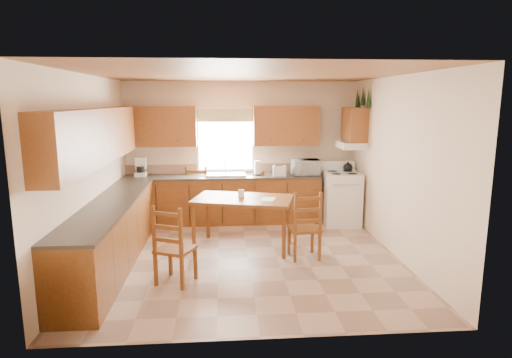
{
  "coord_description": "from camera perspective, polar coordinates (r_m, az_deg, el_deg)",
  "views": [
    {
      "loc": [
        -0.35,
        -6.12,
        2.34
      ],
      "look_at": [
        0.15,
        0.3,
        1.15
      ],
      "focal_mm": 30.0,
      "sensor_mm": 36.0,
      "label": 1
    }
  ],
  "objects": [
    {
      "name": "counter_back",
      "position": [
        8.2,
        -4.55,
        0.32
      ],
      "size": [
        3.75,
        0.63,
        0.04
      ],
      "primitive_type": "cube",
      "color": "#3D372F",
      "rests_on": "lower_cab_back"
    },
    {
      "name": "coffeemaker",
      "position": [
        8.36,
        -15.15,
        1.57
      ],
      "size": [
        0.21,
        0.26,
        0.36
      ],
      "primitive_type": "cube",
      "rotation": [
        0.0,
        0.0,
        0.01
      ],
      "color": "white",
      "rests_on": "counter_back"
    },
    {
      "name": "wall_back",
      "position": [
        8.44,
        -2.04,
        3.72
      ],
      "size": [
        4.5,
        4.5,
        0.0
      ],
      "primitive_type": "plane",
      "color": "beige",
      "rests_on": "floor"
    },
    {
      "name": "upper_cab_back_right",
      "position": [
        8.31,
        3.98,
        7.1
      ],
      "size": [
        1.25,
        0.33,
        0.75
      ],
      "primitive_type": "cube",
      "color": "brown",
      "rests_on": "wall_back"
    },
    {
      "name": "pine_decal_b",
      "position": [
        8.18,
        14.04,
        10.72
      ],
      "size": [
        0.22,
        0.22,
        0.36
      ],
      "primitive_type": "cone",
      "color": "#113717",
      "rests_on": "wall_right"
    },
    {
      "name": "toaster",
      "position": [
        8.15,
        3.13,
        1.11
      ],
      "size": [
        0.24,
        0.15,
        0.19
      ],
      "primitive_type": "cube",
      "rotation": [
        0.0,
        0.0,
        -0.01
      ],
      "color": "white",
      "rests_on": "counter_back"
    },
    {
      "name": "range_hood",
      "position": [
        8.17,
        12.56,
        4.46
      ],
      "size": [
        0.44,
        0.62,
        0.12
      ],
      "primitive_type": "cube",
      "color": "white",
      "rests_on": "wall_right"
    },
    {
      "name": "sink_basin",
      "position": [
        8.19,
        -4.03,
        0.6
      ],
      "size": [
        0.75,
        0.45,
        0.04
      ],
      "primitive_type": "cube",
      "color": "silver",
      "rests_on": "counter_back"
    },
    {
      "name": "microwave",
      "position": [
        8.29,
        6.64,
        1.57
      ],
      "size": [
        0.52,
        0.39,
        0.29
      ],
      "primitive_type": "imported",
      "rotation": [
        0.0,
        0.0,
        0.08
      ],
      "color": "white",
      "rests_on": "counter_back"
    },
    {
      "name": "dining_table",
      "position": [
        6.87,
        -1.72,
        -5.85
      ],
      "size": [
        1.7,
        1.24,
        0.82
      ],
      "primitive_type": "cube",
      "rotation": [
        0.0,
        0.0,
        -0.26
      ],
      "color": "brown",
      "rests_on": "floor"
    },
    {
      "name": "ceiling",
      "position": [
        6.14,
        -1.21,
        13.83
      ],
      "size": [
        4.5,
        4.5,
        0.0
      ],
      "primitive_type": "plane",
      "color": "brown",
      "rests_on": "floor"
    },
    {
      "name": "window_frame",
      "position": [
        8.38,
        -4.1,
        5.03
      ],
      "size": [
        1.13,
        0.02,
        1.18
      ],
      "primitive_type": "cube",
      "color": "white",
      "rests_on": "wall_back"
    },
    {
      "name": "wall_right",
      "position": [
        6.72,
        18.36,
        1.46
      ],
      "size": [
        4.5,
        4.5,
        0.0
      ],
      "primitive_type": "plane",
      "color": "beige",
      "rests_on": "floor"
    },
    {
      "name": "floor",
      "position": [
        6.56,
        -1.12,
        -10.42
      ],
      "size": [
        4.5,
        4.5,
        0.0
      ],
      "primitive_type": "plane",
      "color": "tan",
      "rests_on": "ground"
    },
    {
      "name": "pine_decal_a",
      "position": [
        7.88,
        14.76,
        10.42
      ],
      "size": [
        0.22,
        0.22,
        0.36
      ],
      "primitive_type": "cone",
      "color": "#113717",
      "rests_on": "wall_right"
    },
    {
      "name": "chair_near_right",
      "position": [
        6.45,
        6.45,
        -6.03
      ],
      "size": [
        0.47,
        0.45,
        1.03
      ],
      "primitive_type": "cube",
      "rotation": [
        0.0,
        0.0,
        3.24
      ],
      "color": "brown",
      "rests_on": "floor"
    },
    {
      "name": "stove",
      "position": [
        8.29,
        11.29,
        -2.63
      ],
      "size": [
        0.69,
        0.71,
        0.98
      ],
      "primitive_type": "cube",
      "rotation": [
        0.0,
        0.0,
        -0.05
      ],
      "color": "white",
      "rests_on": "floor"
    },
    {
      "name": "wall_left",
      "position": [
        6.49,
        -21.43,
        0.96
      ],
      "size": [
        4.5,
        4.5,
        0.0
      ],
      "primitive_type": "plane",
      "color": "beige",
      "rests_on": "floor"
    },
    {
      "name": "window_valance",
      "position": [
        8.32,
        -4.14,
        8.44
      ],
      "size": [
        1.19,
        0.01,
        0.24
      ],
      "primitive_type": "cube",
      "color": "#536E36",
      "rests_on": "wall_back"
    },
    {
      "name": "table_card",
      "position": [
        6.77,
        -2.0,
        -1.96
      ],
      "size": [
        0.1,
        0.03,
        0.13
      ],
      "primitive_type": "cube",
      "rotation": [
        0.0,
        0.0,
        -0.12
      ],
      "color": "white",
      "rests_on": "dining_table"
    },
    {
      "name": "wall_front",
      "position": [
        4.01,
        0.67,
        -3.83
      ],
      "size": [
        4.5,
        4.5,
        0.0
      ],
      "primitive_type": "plane",
      "color": "beige",
      "rests_on": "floor"
    },
    {
      "name": "paper_towel",
      "position": [
        8.21,
        0.15,
        1.48
      ],
      "size": [
        0.15,
        0.15,
        0.28
      ],
      "primitive_type": "cylinder",
      "rotation": [
        0.0,
        0.0,
        0.35
      ],
      "color": "white",
      "rests_on": "counter_back"
    },
    {
      "name": "chair_near_left",
      "position": [
        5.65,
        -10.73,
        -8.5
      ],
      "size": [
        0.57,
        0.56,
        1.04
      ],
      "primitive_type": "cube",
      "rotation": [
        0.0,
        0.0,
        2.72
      ],
      "color": "brown",
      "rests_on": "floor"
    },
    {
      "name": "table_paper",
      "position": [
        6.68,
        1.59,
        -2.7
      ],
      "size": [
        0.29,
        0.33,
        0.0
      ],
      "primitive_type": "cube",
      "rotation": [
        0.0,
        0.0,
        -0.34
      ],
      "color": "white",
      "rests_on": "dining_table"
    },
    {
      "name": "chair_far_left",
      "position": [
        8.24,
        -8.21,
        -2.3
      ],
      "size": [
        0.52,
        0.5,
        1.07
      ],
      "primitive_type": "cube",
      "rotation": [
        0.0,
        0.0,
        -0.17
      ],
      "color": "brown",
      "rests_on": "floor"
    },
    {
      "name": "chair_far_right",
      "position": [
        8.23,
        -0.57,
        -2.52
      ],
      "size": [
        0.53,
        0.52,
        0.98
      ],
      "primitive_type": "cube",
      "rotation": [
        0.0,
        0.0,
        -0.38
      ],
      "color": "brown",
      "rests_on": "floor"
    },
    {
      "name": "counter_left",
      "position": [
        6.35,
        -18.96,
        -3.22
      ],
      "size": [
        0.63,
        3.6,
        0.04
      ],
      "primitive_type": "cube",
      "color": "#3D372F",
      "rests_on": "lower_cab_left"
    },
    {
      "name": "upper_cab_stove",
      "position": [
        8.15,
        13.0,
        7.11
      ],
      "size": [
        0.33,
        0.62,
        0.62
      ],
      "primitive_type": "cube",
      "color": "brown",
      "rests_on": "wall_right"
    },
    {
      "name": "backsplash",
      "position": [
        8.47,
        -4.56,
        1.4
      ],
      "size": [
        3.75,
        0.01,
        0.18
      ],
      "primitive_type": "cube",
      "color": "#93705D",
      "rests_on": "counter_back"
    },
    {
      "name": "lower_cab_left",
      "position": [
        6.47,
        -18.71,
        -7.19
      ],
      "size": [
        0.6,
        3.6,
        0.88
      ],
      "primitive_type": "cube",
      "color": "brown",
      "rests_on": "floor"
    },
    {
      "name": "lower_cab_back",
      "position": [
        8.29,
        -4.5,
        -2.81
      ],
      "size": [
        3.75,
        0.6,
        0.88
      ],
      "primitive_type": "cube",
      "color": "brown",
      "rests_on": "floor"
    },
    {
      "name": "window_pane",
      "position": [
        8.37,
        -4.1,
        5.03
      ],
      "size": [
        1.05,
        0.01,
        1.1
      ],
      "primitive_type": "cube",
      "color": "white",
      "rests_on": "wall_back"
    },
    {
      "name": "pine_decal_c",
      "position": [
        8.49,
        13.34,
        10.46
      ],
      "size": [
        0.22,
        0.22,
        0.36
      ],
      "primitive_type": "cone",
      "color": "#113717",
      "rests_on": "wall_right"
    },
    {
      "name": "upper_cab_back_left",
      "position": [
        8.31,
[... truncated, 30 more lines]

